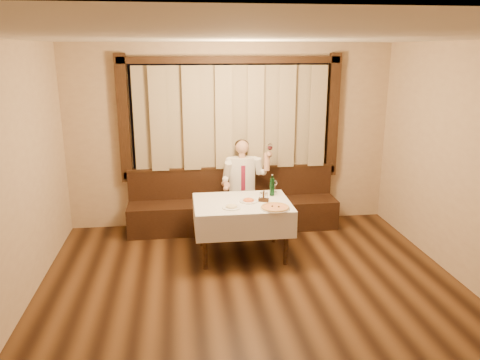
{
  "coord_description": "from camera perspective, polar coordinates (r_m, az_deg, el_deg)",
  "views": [
    {
      "loc": [
        -0.79,
        -4.11,
        2.7
      ],
      "look_at": [
        0.0,
        1.9,
        1.0
      ],
      "focal_mm": 35.0,
      "sensor_mm": 36.0,
      "label": 1
    }
  ],
  "objects": [
    {
      "name": "table_wine_glass",
      "position": [
        6.57,
        4.29,
        -0.41
      ],
      "size": [
        0.07,
        0.07,
        0.18
      ],
      "rotation": [
        0.0,
        0.0,
        -0.16
      ],
      "color": "white",
      "rests_on": "dining_table"
    },
    {
      "name": "dining_table",
      "position": [
        6.22,
        0.24,
        -3.59
      ],
      "size": [
        1.27,
        0.97,
        0.76
      ],
      "color": "black",
      "rests_on": "ground"
    },
    {
      "name": "pizza",
      "position": [
        5.93,
        4.3,
        -3.36
      ],
      "size": [
        0.38,
        0.38,
        0.04
      ],
      "rotation": [
        0.0,
        0.0,
        0.02
      ],
      "color": "white",
      "rests_on": "dining_table"
    },
    {
      "name": "room",
      "position": [
        5.29,
        1.31,
        2.52
      ],
      "size": [
        5.01,
        6.01,
        2.81
      ],
      "color": "black",
      "rests_on": "ground"
    },
    {
      "name": "cruet_caddy",
      "position": [
        6.19,
        2.89,
        -2.18
      ],
      "size": [
        0.15,
        0.11,
        0.14
      ],
      "rotation": [
        0.0,
        0.0,
        -0.34
      ],
      "color": "black",
      "rests_on": "dining_table"
    },
    {
      "name": "pasta_cream",
      "position": [
        5.93,
        -1.06,
        -3.13
      ],
      "size": [
        0.24,
        0.24,
        0.08
      ],
      "rotation": [
        0.0,
        0.0,
        -0.12
      ],
      "color": "white",
      "rests_on": "dining_table"
    },
    {
      "name": "seated_man",
      "position": [
        7.07,
        0.38,
        0.17
      ],
      "size": [
        0.76,
        0.57,
        1.39
      ],
      "color": "black",
      "rests_on": "ground"
    },
    {
      "name": "pasta_red",
      "position": [
        6.18,
        1.05,
        -2.36
      ],
      "size": [
        0.24,
        0.24,
        0.08
      ],
      "rotation": [
        0.0,
        0.0,
        0.09
      ],
      "color": "white",
      "rests_on": "dining_table"
    },
    {
      "name": "green_bottle",
      "position": [
        6.42,
        3.93,
        -0.82
      ],
      "size": [
        0.07,
        0.07,
        0.3
      ],
      "rotation": [
        0.0,
        0.0,
        -0.09
      ],
      "color": "#0D3F1B",
      "rests_on": "dining_table"
    },
    {
      "name": "banquette",
      "position": [
        7.29,
        -0.85,
        -3.49
      ],
      "size": [
        3.2,
        0.61,
        0.94
      ],
      "color": "black",
      "rests_on": "ground"
    }
  ]
}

